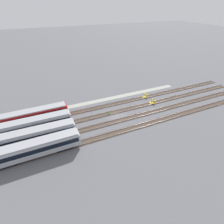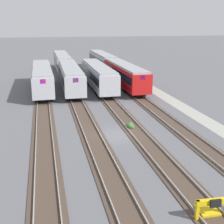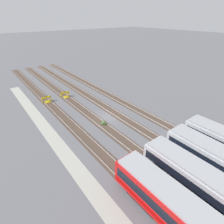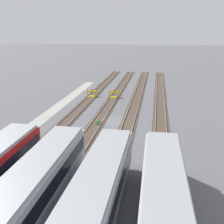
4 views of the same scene
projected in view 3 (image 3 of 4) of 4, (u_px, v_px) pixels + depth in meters
The scene contains 9 objects.
ground_plane at pixel (107, 117), 32.42m from camera, with size 400.00×400.00×0.00m, color #5B5B60.
service_walkway at pixel (53, 138), 26.91m from camera, with size 54.00×2.00×0.01m, color #9E9E93.
rail_track_nearest at pixel (76, 129), 28.96m from camera, with size 90.00×2.23×0.21m.
rail_track_near_inner at pixel (97, 121), 31.25m from camera, with size 90.00×2.24×0.21m.
rail_track_middle at pixel (116, 114), 33.54m from camera, with size 90.00×2.24×0.21m.
rail_track_far_inner at pixel (132, 107), 35.84m from camera, with size 90.00×2.23×0.21m.
bumper_stop_nearest_track at pixel (47, 100), 37.91m from camera, with size 1.35×2.00×1.22m.
bumper_stop_near_inner_track at pixel (65, 95), 40.15m from camera, with size 1.37×2.01×1.22m.
weed_clump at pixel (104, 123), 30.19m from camera, with size 0.92×0.70×0.64m.
Camera 3 is at (22.60, -16.27, 16.65)m, focal length 28.00 mm.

